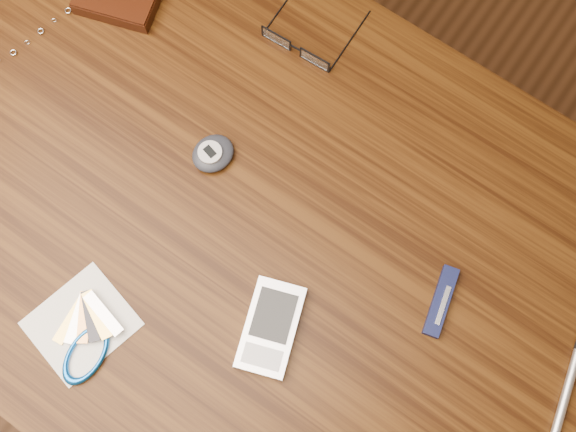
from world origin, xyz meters
name	(u,v)px	position (x,y,z in m)	size (l,w,h in m)	color
ground	(268,313)	(0.00, 0.00, 0.00)	(3.80, 3.80, 0.00)	#472814
desk	(255,244)	(0.00, 0.00, 0.65)	(1.00, 0.70, 0.75)	#321A08
eyeglasses	(298,46)	(-0.09, 0.23, 0.76)	(0.11, 0.11, 0.02)	black
pda_phone	(271,327)	(0.09, -0.09, 0.76)	(0.09, 0.12, 0.02)	#BABABF
pedometer	(213,153)	(-0.09, 0.05, 0.76)	(0.06, 0.07, 0.02)	#21232C
notepad_keys	(85,337)	(-0.08, -0.22, 0.75)	(0.13, 0.13, 0.01)	silver
pocket_knife	(441,301)	(0.24, 0.05, 0.76)	(0.04, 0.09, 0.01)	black
silver_pen	(572,372)	(0.41, 0.07, 0.76)	(0.04, 0.13, 0.01)	silver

